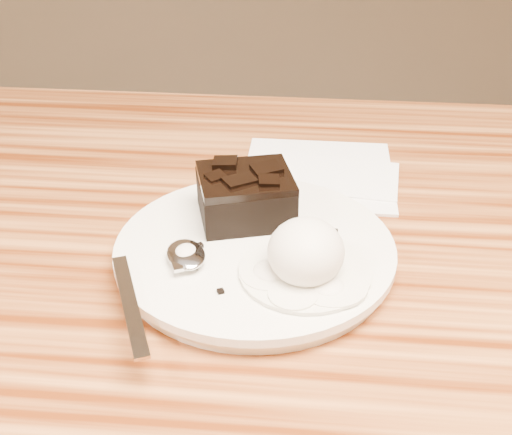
# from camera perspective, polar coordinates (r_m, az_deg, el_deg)

# --- Properties ---
(plate) EXTENTS (0.24, 0.24, 0.02)m
(plate) POSITION_cam_1_polar(r_m,az_deg,el_deg) (0.56, -0.10, -3.16)
(plate) COLOR white
(plate) RESTS_ON dining_table
(brownie) EXTENTS (0.10, 0.09, 0.04)m
(brownie) POSITION_cam_1_polar(r_m,az_deg,el_deg) (0.58, -0.92, 1.62)
(brownie) COLOR black
(brownie) RESTS_ON plate
(ice_cream_scoop) EXTENTS (0.06, 0.06, 0.05)m
(ice_cream_scoop) POSITION_cam_1_polar(r_m,az_deg,el_deg) (0.51, 4.36, -2.98)
(ice_cream_scoop) COLOR silver
(ice_cream_scoop) RESTS_ON plate
(melt_puddle) EXTENTS (0.11, 0.11, 0.00)m
(melt_puddle) POSITION_cam_1_polar(r_m,az_deg,el_deg) (0.52, 4.28, -4.77)
(melt_puddle) COLOR silver
(melt_puddle) RESTS_ON plate
(spoon) EXTENTS (0.10, 0.18, 0.01)m
(spoon) POSITION_cam_1_polar(r_m,az_deg,el_deg) (0.54, -6.12, -3.37)
(spoon) COLOR silver
(spoon) RESTS_ON plate
(napkin) EXTENTS (0.16, 0.16, 0.01)m
(napkin) POSITION_cam_1_polar(r_m,az_deg,el_deg) (0.70, 5.42, 3.93)
(napkin) COLOR white
(napkin) RESTS_ON dining_table
(crumb_a) EXTENTS (0.01, 0.01, 0.00)m
(crumb_a) POSITION_cam_1_polar(r_m,az_deg,el_deg) (0.53, -5.25, -4.20)
(crumb_a) COLOR black
(crumb_a) RESTS_ON plate
(crumb_b) EXTENTS (0.01, 0.01, 0.00)m
(crumb_b) POSITION_cam_1_polar(r_m,az_deg,el_deg) (0.50, -3.10, -6.44)
(crumb_b) COLOR black
(crumb_b) RESTS_ON plate
(crumb_c) EXTENTS (0.01, 0.00, 0.00)m
(crumb_c) POSITION_cam_1_polar(r_m,az_deg,el_deg) (0.57, 6.83, -1.22)
(crumb_c) COLOR black
(crumb_c) RESTS_ON plate
(crumb_d) EXTENTS (0.01, 0.01, 0.00)m
(crumb_d) POSITION_cam_1_polar(r_m,az_deg,el_deg) (0.55, -4.90, -2.46)
(crumb_d) COLOR black
(crumb_d) RESTS_ON plate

